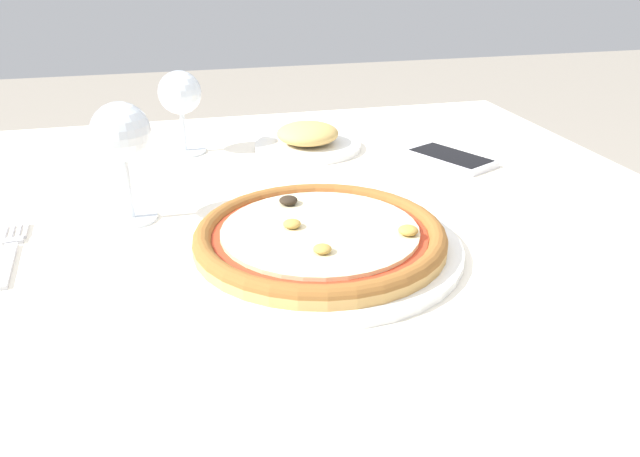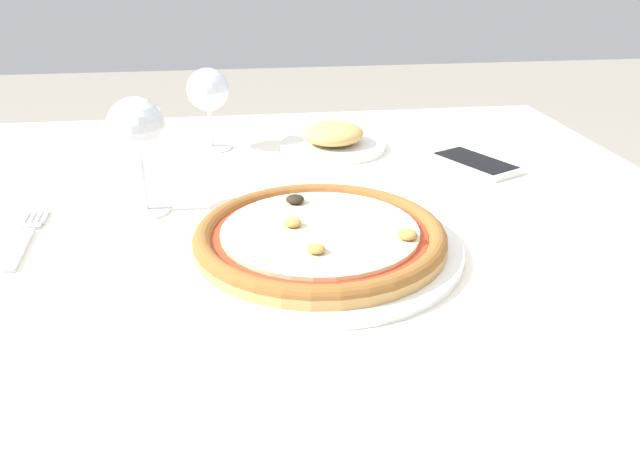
{
  "view_description": "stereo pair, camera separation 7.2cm",
  "coord_description": "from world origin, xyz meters",
  "views": [
    {
      "loc": [
        -0.13,
        -0.69,
        1.06
      ],
      "look_at": [
        0.03,
        -0.05,
        0.76
      ],
      "focal_mm": 35.0,
      "sensor_mm": 36.0,
      "label": 1
    },
    {
      "loc": [
        -0.06,
        -0.7,
        1.06
      ],
      "look_at": [
        0.03,
        -0.05,
        0.76
      ],
      "focal_mm": 35.0,
      "sensor_mm": 36.0,
      "label": 2
    }
  ],
  "objects": [
    {
      "name": "dining_table",
      "position": [
        0.0,
        0.0,
        0.65
      ],
      "size": [
        1.17,
        1.19,
        0.73
      ],
      "color": "brown",
      "rests_on": "ground_plane"
    },
    {
      "name": "pizza_plate",
      "position": [
        0.03,
        -0.05,
        0.74
      ],
      "size": [
        0.34,
        0.34,
        0.04
      ],
      "color": "white",
      "rests_on": "dining_table"
    },
    {
      "name": "fork",
      "position": [
        -0.32,
        0.04,
        0.73
      ],
      "size": [
        0.03,
        0.17,
        0.0
      ],
      "color": "silver",
      "rests_on": "dining_table"
    },
    {
      "name": "wine_glass_far_left",
      "position": [
        -0.19,
        0.1,
        0.84
      ],
      "size": [
        0.07,
        0.07,
        0.16
      ],
      "color": "silver",
      "rests_on": "dining_table"
    },
    {
      "name": "wine_glass_far_right",
      "position": [
        -0.1,
        0.37,
        0.82
      ],
      "size": [
        0.07,
        0.07,
        0.14
      ],
      "color": "silver",
      "rests_on": "dining_table"
    },
    {
      "name": "cell_phone",
      "position": [
        0.32,
        0.22,
        0.73
      ],
      "size": [
        0.13,
        0.16,
        0.01
      ],
      "color": "white",
      "rests_on": "dining_table"
    },
    {
      "name": "side_plate",
      "position": [
        0.11,
        0.34,
        0.74
      ],
      "size": [
        0.19,
        0.19,
        0.05
      ],
      "color": "white",
      "rests_on": "dining_table"
    }
  ]
}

